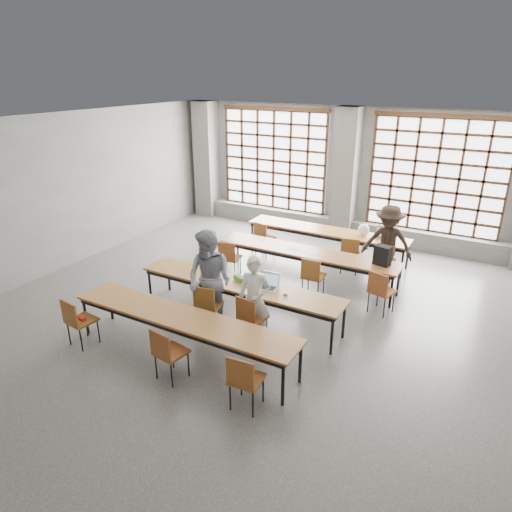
{
  "coord_description": "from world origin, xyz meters",
  "views": [
    {
      "loc": [
        3.82,
        -6.47,
        4.32
      ],
      "look_at": [
        -0.03,
        0.4,
        1.12
      ],
      "focal_mm": 32.0,
      "sensor_mm": 36.0,
      "label": 1
    }
  ],
  "objects": [
    {
      "name": "floor",
      "position": [
        0.0,
        0.0,
        0.0
      ],
      "size": [
        11.0,
        11.0,
        0.0
      ],
      "primitive_type": "plane",
      "color": "#474745",
      "rests_on": "ground"
    },
    {
      "name": "ceiling",
      "position": [
        0.0,
        0.0,
        3.5
      ],
      "size": [
        11.0,
        11.0,
        0.0
      ],
      "primitive_type": "plane",
      "rotation": [
        3.14,
        0.0,
        0.0
      ],
      "color": "silver",
      "rests_on": "floor"
    },
    {
      "name": "wall_back",
      "position": [
        0.0,
        5.5,
        1.75
      ],
      "size": [
        10.0,
        0.0,
        10.0
      ],
      "primitive_type": "plane",
      "rotation": [
        1.57,
        0.0,
        0.0
      ],
      "color": "#5B5B59",
      "rests_on": "floor"
    },
    {
      "name": "wall_left",
      "position": [
        -5.0,
        0.0,
        1.75
      ],
      "size": [
        0.0,
        11.0,
        11.0
      ],
      "primitive_type": "plane",
      "rotation": [
        1.57,
        0.0,
        1.57
      ],
      "color": "#5B5B59",
      "rests_on": "floor"
    },
    {
      "name": "column_left",
      "position": [
        -4.5,
        5.22,
        1.75
      ],
      "size": [
        0.6,
        0.55,
        3.5
      ],
      "primitive_type": "cube",
      "color": "#545452",
      "rests_on": "floor"
    },
    {
      "name": "column_mid",
      "position": [
        0.0,
        5.22,
        1.75
      ],
      "size": [
        0.6,
        0.55,
        3.5
      ],
      "primitive_type": "cube",
      "color": "#545452",
      "rests_on": "floor"
    },
    {
      "name": "window_left",
      "position": [
        -2.25,
        5.42,
        1.9
      ],
      "size": [
        3.32,
        0.12,
        3.0
      ],
      "color": "white",
      "rests_on": "wall_back"
    },
    {
      "name": "window_right",
      "position": [
        2.25,
        5.42,
        1.9
      ],
      "size": [
        3.32,
        0.12,
        3.0
      ],
      "color": "white",
      "rests_on": "wall_back"
    },
    {
      "name": "sill_ledge",
      "position": [
        0.0,
        5.3,
        0.25
      ],
      "size": [
        9.8,
        0.35,
        0.5
      ],
      "primitive_type": "cube",
      "color": "#545452",
      "rests_on": "floor"
    },
    {
      "name": "desk_row_a",
      "position": [
        0.18,
        3.55,
        0.66
      ],
      "size": [
        4.0,
        0.7,
        0.73
      ],
      "color": "brown",
      "rests_on": "floor"
    },
    {
      "name": "desk_row_b",
      "position": [
        0.32,
        2.01,
        0.66
      ],
      "size": [
        4.0,
        0.7,
        0.73
      ],
      "color": "brown",
      "rests_on": "floor"
    },
    {
      "name": "desk_row_c",
      "position": [
        -0.13,
        -0.05,
        0.66
      ],
      "size": [
        4.0,
        0.7,
        0.73
      ],
      "color": "brown",
      "rests_on": "floor"
    },
    {
      "name": "desk_row_d",
      "position": [
        -0.28,
        -1.54,
        0.66
      ],
      "size": [
        4.0,
        0.7,
        0.73
      ],
      "color": "brown",
      "rests_on": "floor"
    },
    {
      "name": "chair_back_left",
      "position": [
        -1.24,
        2.92,
        0.54
      ],
      "size": [
        0.49,
        0.49,
        0.88
      ],
      "color": "brown",
      "rests_on": "floor"
    },
    {
      "name": "chair_back_mid",
      "position": [
        0.99,
        2.92,
        0.54
      ],
      "size": [
        0.5,
        0.51,
        0.88
      ],
      "color": "brown",
      "rests_on": "floor"
    },
    {
      "name": "chair_back_right",
      "position": [
        1.78,
        2.92,
        0.54
      ],
      "size": [
        0.44,
        0.44,
        0.88
      ],
      "color": "brown",
      "rests_on": "floor"
    },
    {
      "name": "chair_mid_left",
      "position": [
        -1.27,
        1.39,
        0.54
      ],
      "size": [
        0.48,
        0.49,
        0.88
      ],
      "color": "brown",
      "rests_on": "floor"
    },
    {
      "name": "chair_mid_centre",
      "position": [
        0.72,
        1.38,
        0.54
      ],
      "size": [
        0.43,
        0.44,
        0.88
      ],
      "color": "brown",
      "rests_on": "floor"
    },
    {
      "name": "chair_mid_right",
      "position": [
        2.1,
        1.39,
        0.54
      ],
      "size": [
        0.52,
        0.52,
        0.88
      ],
      "color": "brown",
      "rests_on": "floor"
    },
    {
      "name": "chair_front_left",
      "position": [
        -0.41,
        -0.68,
        0.54
      ],
      "size": [
        0.49,
        0.5,
        0.88
      ],
      "color": "brown",
      "rests_on": "floor"
    },
    {
      "name": "chair_front_right",
      "position": [
        0.46,
        -0.68,
        0.54
      ],
      "size": [
        0.47,
        0.48,
        0.88
      ],
      "color": "brown",
      "rests_on": "floor"
    },
    {
      "name": "chair_near_left",
      "position": [
        -1.99,
        -2.17,
        0.54
      ],
      "size": [
        0.47,
        0.47,
        0.88
      ],
      "color": "brown",
      "rests_on": "floor"
    },
    {
      "name": "chair_near_mid",
      "position": [
        -0.09,
        -2.17,
        0.54
      ],
      "size": [
        0.48,
        0.48,
        0.88
      ],
      "color": "brown",
      "rests_on": "floor"
    },
    {
      "name": "chair_near_right",
      "position": [
        1.23,
        -2.17,
        0.54
      ],
      "size": [
        0.45,
        0.46,
        0.88
      ],
      "color": "brown",
      "rests_on": "floor"
    },
    {
      "name": "student_male",
      "position": [
        0.47,
        -0.55,
        0.77
      ],
      "size": [
        0.64,
        0.5,
        1.54
      ],
      "primitive_type": "imported",
      "rotation": [
        0.0,
        0.0,
        0.27
      ],
      "color": "silver",
      "rests_on": "floor"
    },
    {
      "name": "student_female",
      "position": [
        -0.43,
        -0.55,
        0.91
      ],
      "size": [
        0.93,
        0.75,
        1.83
      ],
      "primitive_type": "imported",
      "rotation": [
        0.0,
        0.0,
        -0.07
      ],
      "color": "#172245",
      "rests_on": "floor"
    },
    {
      "name": "student_back",
      "position": [
        1.78,
        3.05,
        0.85
      ],
      "size": [
        1.12,
        0.67,
        1.69
      ],
      "primitive_type": "imported",
      "rotation": [
        0.0,
        0.0,
        0.04
      ],
      "color": "black",
      "rests_on": "floor"
    },
    {
      "name": "laptop_front",
      "position": [
        0.42,
        0.06,
        0.79
      ],
      "size": [
        0.38,
        0.33,
        0.26
      ],
      "color": "silver",
      "rests_on": "desk_row_c"
    },
    {
      "name": "laptop_back",
      "position": [
        1.52,
        3.66,
        0.79
      ],
      "size": [
        0.38,
        0.33,
        0.26
      ],
      "color": "#ABABAF",
      "rests_on": "desk_row_a"
    },
    {
      "name": "mouse",
      "position": [
        0.82,
        -0.07,
        0.75
      ],
      "size": [
        0.11,
        0.08,
        0.04
      ],
      "primitive_type": "ellipsoid",
      "rotation": [
        0.0,
        0.0,
        0.18
      ],
      "color": "white",
      "rests_on": "desk_row_c"
    },
    {
      "name": "green_box",
      "position": [
        -0.18,
        0.03,
        0.78
      ],
      "size": [
        0.26,
        0.19,
        0.09
      ],
      "primitive_type": "cube",
      "rotation": [
        0.0,
        0.0,
        -0.44
      ],
      "color": "#338029",
      "rests_on": "desk_row_c"
    },
    {
      "name": "phone",
      "position": [
        0.05,
        -0.15,
        0.74
      ],
      "size": [
        0.14,
        0.1,
        0.01
      ],
      "primitive_type": "cube",
      "rotation": [
        0.0,
        0.0,
        0.36
      ],
      "color": "black",
      "rests_on": "desk_row_c"
    },
    {
      "name": "paper_sheet_b",
      "position": [
        0.02,
        1.96,
        0.73
      ],
      "size": [
        0.36,
        0.33,
        0.0
      ],
      "primitive_type": "cube",
      "rotation": [
        0.0,
        0.0,
        -0.55
      ],
      "color": "white",
      "rests_on": "desk_row_b"
    },
    {
      "name": "paper_sheet_c",
      "position": [
        0.42,
        2.01,
        0.73
      ],
      "size": [
        0.31,
        0.23,
        0.0
      ],
      "primitive_type": "cube",
      "rotation": [
        0.0,
        0.0,
        0.09
      ],
      "color": "white",
      "rests_on": "desk_row_b"
    },
    {
      "name": "backpack",
      "position": [
        1.92,
        2.06,
        0.93
      ],
      "size": [
        0.36,
        0.27,
        0.4
      ],
      "primitive_type": "cube",
      "rotation": [
        0.0,
        0.0,
        -0.23
      ],
      "color": "black",
      "rests_on": "desk_row_b"
    },
    {
      "name": "plastic_bag",
      "position": [
        1.08,
        3.6,
        0.87
      ],
      "size": [
        0.29,
        0.25,
        0.29
      ],
      "primitive_type": "ellipsoid",
      "rotation": [
        0.0,
        0.0,
        0.16
      ],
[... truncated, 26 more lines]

